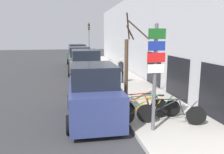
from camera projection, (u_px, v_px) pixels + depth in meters
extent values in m
plane|color=#333335|center=(85.00, 85.00, 14.47)|extent=(80.00, 80.00, 0.00)
cube|color=#ADA89E|center=(115.00, 75.00, 17.65)|extent=(3.20, 32.00, 0.15)
cube|color=#BCBCC1|center=(136.00, 35.00, 17.39)|extent=(0.20, 32.00, 6.50)
cube|color=black|center=(218.00, 93.00, 7.88)|extent=(0.03, 2.21, 2.02)
cube|color=black|center=(177.00, 77.00, 10.84)|extent=(0.03, 2.21, 2.02)
cube|color=black|center=(153.00, 69.00, 13.81)|extent=(0.03, 2.21, 2.02)
cylinder|color=#595B60|center=(155.00, 79.00, 6.85)|extent=(0.11, 0.11, 3.42)
cube|color=#19591E|center=(157.00, 34.00, 6.53)|extent=(0.55, 0.02, 0.31)
cube|color=navy|center=(157.00, 46.00, 6.60)|extent=(0.55, 0.02, 0.29)
cube|color=red|center=(156.00, 58.00, 6.66)|extent=(0.58, 0.02, 0.30)
cube|color=white|center=(156.00, 69.00, 6.73)|extent=(0.54, 0.02, 0.27)
cylinder|color=black|center=(146.00, 114.00, 7.72)|extent=(0.66, 0.25, 0.68)
cylinder|color=black|center=(196.00, 116.00, 7.50)|extent=(0.66, 0.25, 0.68)
cylinder|color=black|center=(165.00, 106.00, 7.58)|extent=(0.91, 0.34, 0.56)
cylinder|color=black|center=(168.00, 99.00, 7.52)|extent=(1.06, 0.38, 0.09)
cylinder|color=black|center=(181.00, 107.00, 7.51)|extent=(0.20, 0.10, 0.49)
cylinder|color=black|center=(187.00, 115.00, 7.53)|extent=(0.57, 0.22, 0.08)
cylinder|color=black|center=(190.00, 108.00, 7.48)|extent=(0.43, 0.17, 0.55)
cylinder|color=black|center=(149.00, 106.00, 7.65)|extent=(0.20, 0.09, 0.59)
cube|color=black|center=(184.00, 100.00, 7.45)|extent=(0.22, 0.14, 0.04)
cylinder|color=#99999E|center=(152.00, 98.00, 7.59)|extent=(0.16, 0.42, 0.02)
cylinder|color=black|center=(126.00, 116.00, 7.56)|extent=(0.64, 0.20, 0.65)
cylinder|color=black|center=(162.00, 109.00, 8.21)|extent=(0.64, 0.20, 0.65)
cylinder|color=orange|center=(141.00, 105.00, 7.75)|extent=(0.85, 0.25, 0.54)
cylinder|color=orange|center=(143.00, 99.00, 7.74)|extent=(0.98, 0.29, 0.08)
cylinder|color=orange|center=(152.00, 104.00, 7.97)|extent=(0.19, 0.08, 0.47)
cylinder|color=orange|center=(156.00, 110.00, 8.09)|extent=(0.53, 0.16, 0.08)
cylinder|color=orange|center=(158.00, 103.00, 8.08)|extent=(0.40, 0.13, 0.52)
cylinder|color=orange|center=(128.00, 108.00, 7.54)|extent=(0.19, 0.08, 0.56)
cube|color=black|center=(154.00, 97.00, 7.95)|extent=(0.21, 0.13, 0.04)
cylinder|color=#99999E|center=(131.00, 100.00, 7.52)|extent=(0.13, 0.43, 0.02)
cylinder|color=black|center=(126.00, 110.00, 8.11)|extent=(0.66, 0.10, 0.66)
cylinder|color=black|center=(172.00, 109.00, 8.28)|extent=(0.66, 0.10, 0.66)
cylinder|color=#197233|center=(144.00, 102.00, 8.12)|extent=(0.98, 0.13, 0.54)
cylinder|color=#197233|center=(146.00, 96.00, 8.08)|extent=(1.14, 0.15, 0.09)
cylinder|color=#197233|center=(159.00, 102.00, 8.17)|extent=(0.21, 0.06, 0.47)
cylinder|color=#197233|center=(164.00, 108.00, 8.24)|extent=(0.62, 0.09, 0.08)
cylinder|color=#197233|center=(167.00, 102.00, 8.21)|extent=(0.46, 0.07, 0.53)
cylinder|color=#197233|center=(129.00, 103.00, 8.07)|extent=(0.21, 0.05, 0.57)
cube|color=black|center=(161.00, 95.00, 8.14)|extent=(0.21, 0.10, 0.04)
cylinder|color=#99999E|center=(131.00, 95.00, 8.02)|extent=(0.07, 0.44, 0.02)
cylinder|color=black|center=(117.00, 109.00, 8.18)|extent=(0.68, 0.07, 0.68)
cylinder|color=black|center=(159.00, 107.00, 8.41)|extent=(0.68, 0.07, 0.68)
cylinder|color=red|center=(133.00, 100.00, 8.21)|extent=(0.91, 0.08, 0.56)
cylinder|color=red|center=(135.00, 94.00, 8.17)|extent=(1.06, 0.09, 0.09)
cylinder|color=red|center=(147.00, 100.00, 8.29)|extent=(0.20, 0.05, 0.49)
cylinder|color=red|center=(152.00, 107.00, 8.36)|extent=(0.57, 0.06, 0.08)
cylinder|color=red|center=(154.00, 101.00, 8.33)|extent=(0.43, 0.05, 0.55)
cylinder|color=red|center=(119.00, 102.00, 8.14)|extent=(0.20, 0.04, 0.59)
cube|color=black|center=(149.00, 94.00, 8.25)|extent=(0.20, 0.09, 0.04)
cylinder|color=#99999E|center=(121.00, 94.00, 8.10)|extent=(0.05, 0.44, 0.02)
cube|color=navy|center=(93.00, 99.00, 8.45)|extent=(1.88, 4.14, 1.21)
cube|color=black|center=(93.00, 75.00, 8.11)|extent=(1.66, 2.17, 0.77)
cylinder|color=black|center=(70.00, 102.00, 9.61)|extent=(0.23, 0.66, 0.66)
cylinder|color=black|center=(111.00, 100.00, 9.92)|extent=(0.23, 0.66, 0.66)
cylinder|color=black|center=(70.00, 125.00, 7.15)|extent=(0.23, 0.66, 0.66)
cylinder|color=black|center=(123.00, 121.00, 7.46)|extent=(0.23, 0.66, 0.66)
cube|color=gray|center=(85.00, 75.00, 13.65)|extent=(1.77, 4.38, 1.26)
cube|color=black|center=(85.00, 57.00, 13.28)|extent=(1.58, 2.29, 0.93)
cylinder|color=black|center=(71.00, 79.00, 14.87)|extent=(0.23, 0.66, 0.66)
cylinder|color=black|center=(96.00, 78.00, 15.21)|extent=(0.23, 0.66, 0.66)
cylinder|color=black|center=(72.00, 88.00, 12.27)|extent=(0.23, 0.66, 0.66)
cylinder|color=black|center=(102.00, 86.00, 12.61)|extent=(0.23, 0.66, 0.66)
cube|color=#51565B|center=(80.00, 64.00, 18.73)|extent=(1.79, 4.37, 1.31)
cube|color=black|center=(80.00, 52.00, 18.37)|extent=(1.61, 2.27, 0.80)
cylinder|color=black|center=(69.00, 68.00, 19.96)|extent=(0.22, 0.66, 0.66)
cylinder|color=black|center=(89.00, 67.00, 20.30)|extent=(0.22, 0.66, 0.66)
cylinder|color=black|center=(69.00, 73.00, 17.35)|extent=(0.22, 0.66, 0.66)
cylinder|color=black|center=(92.00, 72.00, 17.69)|extent=(0.22, 0.66, 0.66)
cube|color=#144728|center=(77.00, 59.00, 23.64)|extent=(2.06, 4.43, 1.17)
cube|color=black|center=(77.00, 49.00, 23.28)|extent=(1.75, 2.35, 0.99)
cylinder|color=black|center=(68.00, 62.00, 24.76)|extent=(0.26, 0.66, 0.64)
cylinder|color=black|center=(84.00, 61.00, 25.22)|extent=(0.26, 0.66, 0.64)
cylinder|color=black|center=(70.00, 65.00, 22.23)|extent=(0.26, 0.66, 0.64)
cylinder|color=black|center=(87.00, 64.00, 22.68)|extent=(0.26, 0.66, 0.64)
cylinder|color=#1E2338|center=(123.00, 77.00, 14.32)|extent=(0.14, 0.14, 0.76)
cylinder|color=#1E2338|center=(119.00, 78.00, 14.19)|extent=(0.14, 0.14, 0.76)
cylinder|color=#26262D|center=(121.00, 67.00, 14.12)|extent=(0.35, 0.35, 0.60)
sphere|color=tan|center=(121.00, 61.00, 14.05)|extent=(0.21, 0.21, 0.21)
cylinder|color=#4C3828|center=(126.00, 72.00, 9.73)|extent=(0.17, 0.17, 2.90)
cylinder|color=#4C3828|center=(138.00, 29.00, 9.53)|extent=(1.12, 0.16, 0.90)
cylinder|color=#4C3828|center=(128.00, 27.00, 9.82)|extent=(0.45, 0.97, 1.16)
cylinder|color=#4C3828|center=(130.00, 33.00, 9.63)|extent=(0.50, 0.46, 0.63)
cylinder|color=#595B60|center=(89.00, 43.00, 24.40)|extent=(0.10, 0.10, 4.50)
cube|color=black|center=(89.00, 27.00, 23.97)|extent=(0.20, 0.16, 0.64)
sphere|color=red|center=(89.00, 25.00, 23.85)|extent=(0.11, 0.11, 0.11)
sphere|color=orange|center=(89.00, 27.00, 23.88)|extent=(0.11, 0.11, 0.11)
sphere|color=green|center=(89.00, 28.00, 23.92)|extent=(0.11, 0.11, 0.11)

